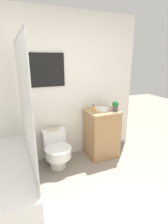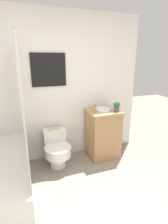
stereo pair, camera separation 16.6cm
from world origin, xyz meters
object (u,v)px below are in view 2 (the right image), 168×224
at_px(book_on_tank, 54,128).
at_px(soap_bottle, 95,109).
at_px(toilet, 57,149).
at_px(potted_plant, 117,106).
at_px(sink, 103,109).

bearing_deg(book_on_tank, soap_bottle, -13.93).
xyz_separation_m(toilet, potted_plant, (1.04, -0.10, 0.67)).
height_order(sink, soap_bottle, same).
bearing_deg(soap_bottle, sink, 17.23).
bearing_deg(soap_bottle, toilet, 179.19).
distance_m(soap_bottle, potted_plant, 0.39).
height_order(soap_bottle, book_on_tank, soap_bottle).
distance_m(toilet, book_on_tank, 0.34).
height_order(toilet, soap_bottle, soap_bottle).
relative_size(sink, soap_bottle, 2.43).
relative_size(soap_bottle, potted_plant, 0.72).
relative_size(soap_bottle, book_on_tank, 0.68).
height_order(potted_plant, book_on_tank, potted_plant).
height_order(toilet, sink, sink).
bearing_deg(sink, soap_bottle, -162.77).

